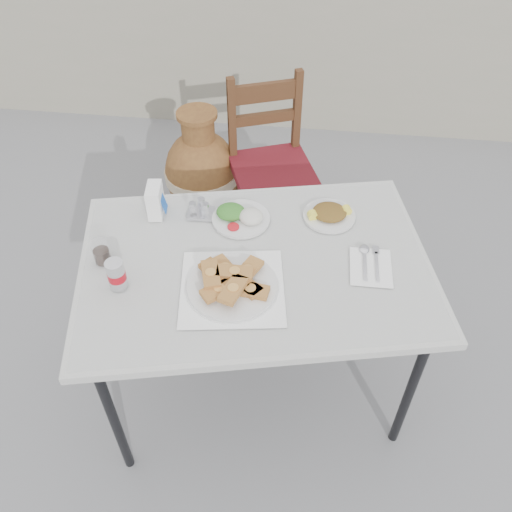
# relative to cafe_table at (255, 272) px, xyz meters

# --- Properties ---
(ground) EXTENTS (80.00, 80.00, 0.00)m
(ground) POSITION_rel_cafe_table_xyz_m (0.08, -0.05, -0.77)
(ground) COLOR slate
(ground) RESTS_ON ground
(cafe_table) EXTENTS (1.52, 1.20, 0.82)m
(cafe_table) POSITION_rel_cafe_table_xyz_m (0.00, 0.00, 0.00)
(cafe_table) COLOR black
(cafe_table) RESTS_ON ground
(pide_plate) EXTENTS (0.43, 0.43, 0.08)m
(pide_plate) POSITION_rel_cafe_table_xyz_m (-0.07, -0.15, 0.09)
(pide_plate) COLOR white
(pide_plate) RESTS_ON cafe_table
(salad_rice_plate) EXTENTS (0.24, 0.24, 0.06)m
(salad_rice_plate) POSITION_rel_cafe_table_xyz_m (-0.09, 0.23, 0.08)
(salad_rice_plate) COLOR silver
(salad_rice_plate) RESTS_ON cafe_table
(salad_chopped_plate) EXTENTS (0.22, 0.22, 0.05)m
(salad_chopped_plate) POSITION_rel_cafe_table_xyz_m (0.28, 0.30, 0.08)
(salad_chopped_plate) COLOR silver
(salad_chopped_plate) RESTS_ON cafe_table
(soda_can) EXTENTS (0.07, 0.07, 0.12)m
(soda_can) POSITION_rel_cafe_table_xyz_m (-0.48, -0.19, 0.12)
(soda_can) COLOR #BDBCC1
(soda_can) RESTS_ON cafe_table
(cola_glass) EXTENTS (0.07, 0.07, 0.10)m
(cola_glass) POSITION_rel_cafe_table_xyz_m (-0.58, -0.07, 0.10)
(cola_glass) COLOR white
(cola_glass) RESTS_ON cafe_table
(napkin_holder) EXTENTS (0.08, 0.12, 0.14)m
(napkin_holder) POSITION_rel_cafe_table_xyz_m (-0.45, 0.23, 0.13)
(napkin_holder) COLOR white
(napkin_holder) RESTS_ON cafe_table
(condiment_caddy) EXTENTS (0.11, 0.09, 0.08)m
(condiment_caddy) POSITION_rel_cafe_table_xyz_m (-0.26, 0.25, 0.08)
(condiment_caddy) COLOR silver
(condiment_caddy) RESTS_ON cafe_table
(cutlery_napkin) EXTENTS (0.16, 0.22, 0.02)m
(cutlery_napkin) POSITION_rel_cafe_table_xyz_m (0.44, 0.04, 0.06)
(cutlery_napkin) COLOR white
(cutlery_napkin) RESTS_ON cafe_table
(chair) EXTENTS (0.57, 0.57, 0.99)m
(chair) POSITION_rel_cafe_table_xyz_m (-0.05, 1.08, -0.25)
(chair) COLOR #3A2010
(chair) RESTS_ON ground
(terracotta_urn) EXTENTS (0.45, 0.45, 0.78)m
(terracotta_urn) POSITION_rel_cafe_table_xyz_m (-0.47, 1.15, -0.40)
(terracotta_urn) COLOR brown
(terracotta_urn) RESTS_ON ground
(back_wall) EXTENTS (6.00, 0.25, 1.20)m
(back_wall) POSITION_rel_cafe_table_xyz_m (0.08, 2.45, -0.17)
(back_wall) COLOR gray
(back_wall) RESTS_ON ground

